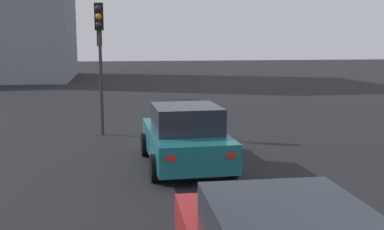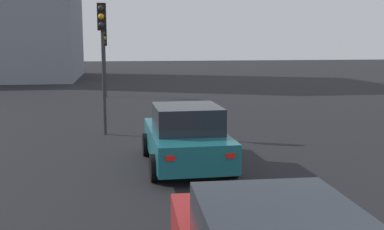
# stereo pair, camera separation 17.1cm
# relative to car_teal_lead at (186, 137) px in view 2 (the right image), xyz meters

# --- Properties ---
(car_teal_lead) EXTENTS (4.10, 2.09, 1.60)m
(car_teal_lead) POSITION_rel_car_teal_lead_xyz_m (0.00, 0.00, 0.00)
(car_teal_lead) COLOR #19606B
(car_teal_lead) RESTS_ON ground_plane
(traffic_light_near_left) EXTENTS (0.32, 0.30, 4.47)m
(traffic_light_near_left) POSITION_rel_car_teal_lead_xyz_m (4.52, 2.17, 2.44)
(traffic_light_near_left) COLOR #2D2D30
(traffic_light_near_left) RESTS_ON ground_plane
(traffic_light_near_right) EXTENTS (0.33, 0.30, 3.88)m
(traffic_light_near_right) POSITION_rel_car_teal_lead_xyz_m (16.13, 2.38, 2.03)
(traffic_light_near_right) COLOR #2D2D30
(traffic_light_near_right) RESTS_ON ground_plane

